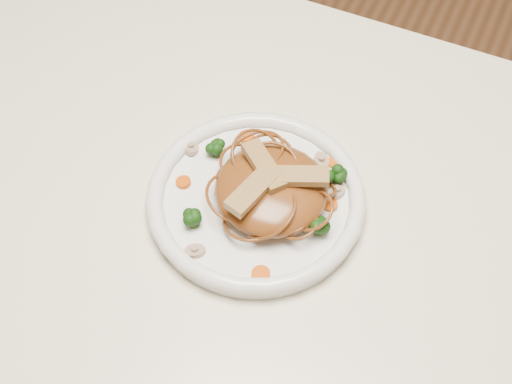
% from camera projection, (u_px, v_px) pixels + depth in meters
% --- Properties ---
extents(table, '(1.20, 0.80, 0.75)m').
position_uv_depth(table, '(261.00, 275.00, 0.98)').
color(table, beige).
rests_on(table, ground).
extents(plate, '(0.29, 0.29, 0.02)m').
position_uv_depth(plate, '(256.00, 203.00, 0.91)').
color(plate, white).
rests_on(plate, table).
extents(noodle_mound, '(0.14, 0.14, 0.04)m').
position_uv_depth(noodle_mound, '(271.00, 189.00, 0.89)').
color(noodle_mound, brown).
rests_on(noodle_mound, plate).
extents(chicken_a, '(0.07, 0.05, 0.01)m').
position_uv_depth(chicken_a, '(298.00, 176.00, 0.86)').
color(chicken_a, '#A98450').
rests_on(chicken_a, noodle_mound).
extents(chicken_b, '(0.07, 0.06, 0.01)m').
position_uv_depth(chicken_b, '(264.00, 166.00, 0.87)').
color(chicken_b, '#A98450').
rests_on(chicken_b, noodle_mound).
extents(chicken_c, '(0.04, 0.08, 0.01)m').
position_uv_depth(chicken_c, '(254.00, 189.00, 0.85)').
color(chicken_c, '#A98450').
rests_on(chicken_c, noodle_mound).
extents(broccoli_0, '(0.03, 0.03, 0.03)m').
position_uv_depth(broccoli_0, '(335.00, 176.00, 0.91)').
color(broccoli_0, '#12390B').
rests_on(broccoli_0, plate).
extents(broccoli_1, '(0.03, 0.03, 0.03)m').
position_uv_depth(broccoli_1, '(217.00, 147.00, 0.93)').
color(broccoli_1, '#12390B').
rests_on(broccoli_1, plate).
extents(broccoli_2, '(0.03, 0.03, 0.03)m').
position_uv_depth(broccoli_2, '(193.00, 217.00, 0.87)').
color(broccoli_2, '#12390B').
rests_on(broccoli_2, plate).
extents(broccoli_3, '(0.03, 0.03, 0.03)m').
position_uv_depth(broccoli_3, '(320.00, 224.00, 0.87)').
color(broccoli_3, '#12390B').
rests_on(broccoli_3, plate).
extents(carrot_0, '(0.03, 0.03, 0.00)m').
position_uv_depth(carrot_0, '(335.00, 162.00, 0.93)').
color(carrot_0, '#DC5108').
rests_on(carrot_0, plate).
extents(carrot_1, '(0.02, 0.02, 0.00)m').
position_uv_depth(carrot_1, '(183.00, 182.00, 0.92)').
color(carrot_1, '#DC5108').
rests_on(carrot_1, plate).
extents(carrot_2, '(0.02, 0.02, 0.00)m').
position_uv_depth(carrot_2, '(331.00, 205.00, 0.90)').
color(carrot_2, '#DC5108').
rests_on(carrot_2, plate).
extents(carrot_3, '(0.03, 0.03, 0.00)m').
position_uv_depth(carrot_3, '(247.00, 137.00, 0.96)').
color(carrot_3, '#DC5108').
rests_on(carrot_3, plate).
extents(carrot_4, '(0.03, 0.03, 0.00)m').
position_uv_depth(carrot_4, '(261.00, 274.00, 0.84)').
color(carrot_4, '#DC5108').
rests_on(carrot_4, plate).
extents(mushroom_0, '(0.03, 0.03, 0.01)m').
position_uv_depth(mushroom_0, '(195.00, 251.00, 0.86)').
color(mushroom_0, '#BCA58D').
rests_on(mushroom_0, plate).
extents(mushroom_1, '(0.03, 0.03, 0.01)m').
position_uv_depth(mushroom_1, '(337.00, 191.00, 0.91)').
color(mushroom_1, '#BCA58D').
rests_on(mushroom_1, plate).
extents(mushroom_2, '(0.04, 0.04, 0.01)m').
position_uv_depth(mushroom_2, '(191.00, 148.00, 0.95)').
color(mushroom_2, '#BCA58D').
rests_on(mushroom_2, plate).
extents(mushroom_3, '(0.04, 0.04, 0.01)m').
position_uv_depth(mushroom_3, '(321.00, 161.00, 0.93)').
color(mushroom_3, '#BCA58D').
rests_on(mushroom_3, plate).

